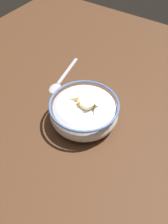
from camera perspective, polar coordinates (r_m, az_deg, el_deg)
The scene contains 3 objects.
ground_plane at distance 61.82cm, azimuth -0.00°, elevation -2.47°, with size 114.63×114.63×2.00cm, color #472B19.
cereal_bowl at distance 58.55cm, azimuth 0.01°, elevation 0.20°, with size 16.86×16.86×6.20cm.
spoon at distance 71.05cm, azimuth -5.98°, elevation 7.07°, with size 17.57×5.30×0.80cm.
Camera 1 is at (-32.57, -21.59, 46.90)cm, focal length 38.67 mm.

